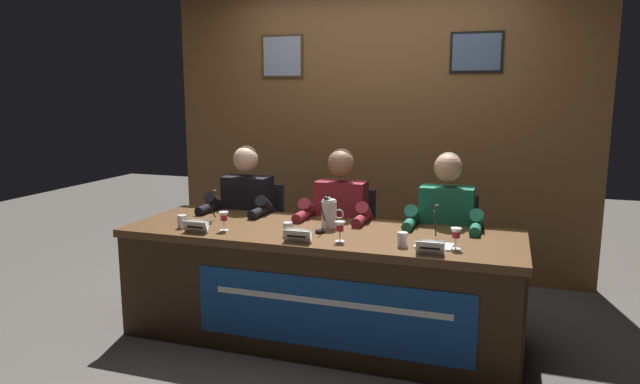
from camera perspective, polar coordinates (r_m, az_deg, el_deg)
ground_plane at (r=3.89m, az=0.00°, el=-14.35°), size 12.00×12.00×0.00m
wall_back_panelled at (r=5.02m, az=5.57°, el=6.57°), size 3.76×0.14×2.60m
conference_table at (r=3.61m, az=-0.47°, el=-7.90°), size 2.56×0.86×0.73m
chair_left at (r=4.54m, az=-6.62°, el=-5.06°), size 0.44×0.44×0.88m
panelist_left at (r=4.31m, az=-7.81°, el=-2.17°), size 0.51×0.48×1.21m
nameplate_left at (r=3.65m, az=-12.49°, el=-3.44°), size 0.17×0.06×0.08m
juice_glass_left at (r=3.66m, az=-9.76°, el=-2.58°), size 0.06×0.06×0.12m
water_cup_left at (r=3.81m, az=-13.84°, el=-2.99°), size 0.06×0.06×0.08m
microphone_left at (r=3.90m, az=-11.23°, el=-2.02°), size 0.06×0.17×0.22m
chair_center at (r=4.29m, az=2.60°, el=-5.93°), size 0.44×0.44×0.88m
panelist_center at (r=4.04m, az=1.86°, el=-2.92°), size 0.51×0.48×1.21m
nameplate_center at (r=3.34m, az=-2.30°, el=-4.48°), size 0.17×0.06×0.08m
juice_glass_center at (r=3.35m, az=2.04°, el=-3.64°), size 0.06×0.06×0.12m
water_cup_center at (r=3.50m, az=-3.28°, el=-3.86°), size 0.06×0.06×0.08m
microphone_center at (r=3.59m, az=0.20°, el=-2.89°), size 0.06×0.17×0.22m
chair_right at (r=4.16m, az=12.72°, el=-6.70°), size 0.44×0.44×0.88m
panelist_right at (r=3.89m, az=12.57°, el=-3.64°), size 0.51×0.48×1.21m
nameplate_right at (r=3.15m, az=11.15°, el=-5.57°), size 0.16×0.06×0.08m
juice_glass_right at (r=3.28m, az=13.67°, el=-4.22°), size 0.06×0.06×0.12m
water_cup_right at (r=3.28m, az=8.39°, el=-4.87°), size 0.06×0.06×0.08m
microphone_right at (r=3.40m, az=11.57°, el=-3.84°), size 0.06×0.17×0.22m
water_pitcher_central at (r=3.67m, az=0.95°, el=-2.25°), size 0.15×0.10×0.21m
document_stack_right at (r=3.32m, az=11.51°, el=-5.38°), size 0.22×0.16×0.01m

